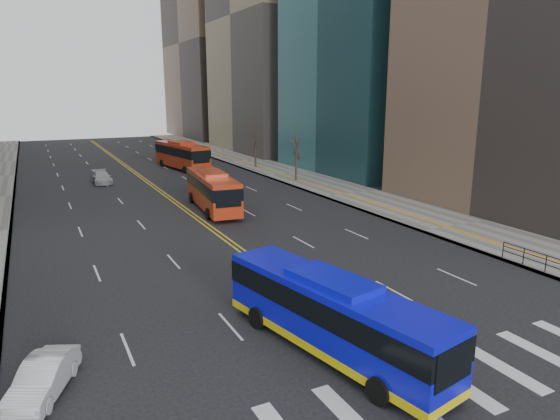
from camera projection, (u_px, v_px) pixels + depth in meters
name	position (u px, v px, depth m)	size (l,w,h in m)	color
ground	(433.00, 391.00, 17.93)	(220.00, 220.00, 0.00)	black
sidewalk_right	(288.00, 174.00, 64.68)	(7.00, 130.00, 0.15)	slate
crosswalk	(433.00, 390.00, 17.93)	(26.70, 4.00, 0.01)	silver
centerline	(136.00, 173.00, 65.78)	(0.55, 100.00, 0.01)	gold
pedestrian_railing	(546.00, 261.00, 29.18)	(0.06, 6.06, 1.02)	black
street_trees	(94.00, 157.00, 43.74)	(35.20, 47.20, 7.60)	#31281E
blue_bus	(332.00, 313.00, 20.23)	(4.56, 11.49, 3.29)	#0E11D6
red_bus_near	(212.00, 188.00, 44.99)	(3.63, 11.24, 3.51)	#AE2C12
red_bus_far	(182.00, 154.00, 68.69)	(4.59, 12.37, 3.81)	#AE2C12
car_white	(43.00, 378.00, 17.57)	(1.35, 3.89, 1.28)	silver
car_dark_mid	(215.00, 179.00, 57.50)	(1.45, 3.60, 1.23)	black
car_silver	(102.00, 177.00, 58.26)	(1.96, 4.83, 1.40)	#9F9FA4
car_dark_far	(168.00, 143.00, 97.65)	(2.19, 4.74, 1.32)	black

